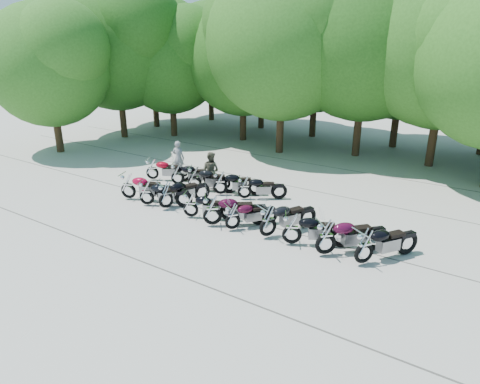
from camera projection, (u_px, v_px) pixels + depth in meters
The scene contains 30 objects.
ground at pixel (217, 233), 15.37m from camera, with size 90.00×90.00×0.00m, color #9E998F.
tree_0 at pixel (152, 53), 31.67m from camera, with size 7.50×7.50×9.21m.
tree_1 at pixel (170, 61), 28.68m from camera, with size 6.97×6.97×8.55m.
tree_2 at pixel (243, 58), 27.38m from camera, with size 7.31×7.31×8.97m.
tree_3 at pixel (283, 42), 23.87m from camera, with size 8.70×8.70×10.67m.
tree_4 at pixel (366, 37), 23.08m from camera, with size 9.13×9.13×11.20m.
tree_5 at pixel (449, 38), 21.08m from camera, with size 9.04×9.04×11.10m.
tree_9 at pixel (210, 51), 34.28m from camera, with size 7.59×7.59×9.32m.
tree_10 at pixel (262, 51), 31.03m from camera, with size 7.78×7.78×9.55m.
tree_11 at pixel (317, 55), 28.31m from camera, with size 7.56×7.56×9.28m.
tree_12 at pixel (404, 53), 25.39m from camera, with size 7.88×7.88×9.67m.
tree_16 at pixel (48, 66), 24.46m from camera, with size 6.97×6.97×8.55m.
tree_17 at pixel (116, 46), 27.97m from camera, with size 8.31×8.31×10.20m.
motorcycle_0 at pixel (128, 185), 18.26m from camera, with size 0.72×2.36×1.33m, color maroon, non-canonical shape.
motorcycle_1 at pixel (146, 192), 17.60m from camera, with size 0.66×2.17×1.23m, color black, non-canonical shape.
motorcycle_2 at pixel (166, 194), 17.24m from camera, with size 0.70×2.31×1.31m, color black, non-canonical shape.
motorcycle_3 at pixel (191, 204), 16.42m from camera, with size 0.64×2.09×1.18m, color black, non-canonical shape.
motorcycle_4 at pixel (212, 209), 15.66m from camera, with size 0.74×2.43×1.37m, color #31061B, non-canonical shape.
motorcycle_5 at pixel (233, 216), 15.36m from camera, with size 0.62×2.05×1.16m, color #38071C, non-canonical shape.
motorcycle_6 at pixel (268, 220), 14.76m from camera, with size 0.73×2.38×1.35m, color black, non-canonical shape.
motorcycle_7 at pixel (292, 228), 14.23m from camera, with size 0.70×2.29×1.30m, color black, non-canonical shape.
motorcycle_8 at pixel (326, 236), 13.52m from camera, with size 0.75×2.48×1.40m, color #3A0820, non-canonical shape.
motorcycle_9 at pixel (365, 245), 12.98m from camera, with size 0.73×2.40×1.35m, color black, non-canonical shape.
motorcycle_10 at pixel (152, 168), 20.76m from camera, with size 0.66×2.17×1.23m, color maroon, non-canonical shape.
motorcycle_11 at pixel (178, 173), 20.01m from camera, with size 0.67×2.19×1.24m, color black, non-canonical shape.
motorcycle_12 at pixel (195, 177), 19.38m from camera, with size 0.69×2.26×1.28m, color black, non-canonical shape.
motorcycle_13 at pixel (220, 182), 18.78m from camera, with size 0.67×2.19×1.24m, color black, non-canonical shape.
motorcycle_14 at pixel (245, 187), 18.30m from camera, with size 0.63×2.08×1.17m, color black, non-canonical shape.
rider_0 at pixel (178, 158), 21.57m from camera, with size 0.64×0.42×1.75m, color gray.
rider_1 at pixel (211, 170), 19.57m from camera, with size 0.85×0.66×1.74m, color brown.
Camera 1 is at (8.38, -11.17, 6.64)m, focal length 32.00 mm.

